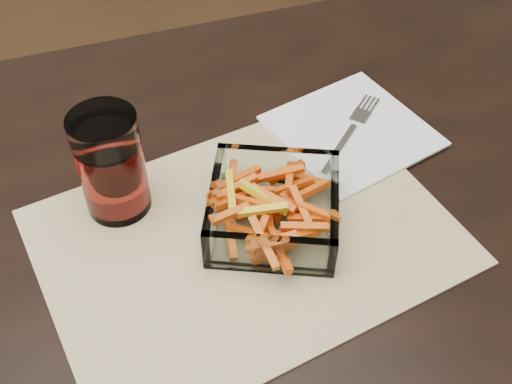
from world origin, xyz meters
TOP-DOWN VIEW (x-y plane):
  - dining_table at (0.00, 0.00)m, footprint 1.60×0.90m
  - placemat at (0.15, 0.01)m, footprint 0.50×0.40m
  - glass_bowl at (0.19, 0.02)m, footprint 0.19×0.19m
  - tumbler at (0.03, 0.10)m, footprint 0.08×0.08m
  - napkin at (0.34, 0.13)m, footprint 0.22×0.22m
  - fork at (0.34, 0.13)m, footprint 0.13×0.12m

SIDE VIEW (x-z plane):
  - dining_table at x=0.00m, z-range 0.29..1.04m
  - placemat at x=0.15m, z-range 0.75..0.75m
  - napkin at x=0.34m, z-range 0.75..0.76m
  - fork at x=0.34m, z-range 0.76..0.76m
  - glass_bowl at x=0.19m, z-range 0.75..0.80m
  - tumbler at x=0.03m, z-range 0.75..0.88m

